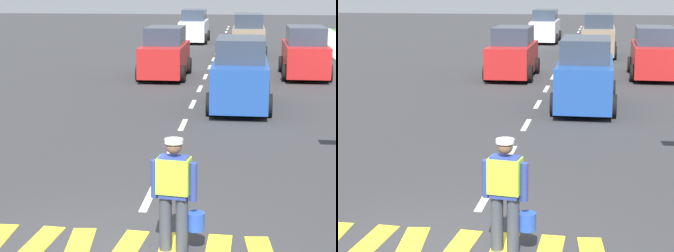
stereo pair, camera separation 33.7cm
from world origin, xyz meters
The scene contains 8 objects.
ground_plane centered at (0.00, 21.00, 0.00)m, with size 96.00×96.00×0.00m, color #333335.
lane_center_line centered at (0.00, 25.20, 0.00)m, with size 0.14×46.40×0.01m.
road_worker centered at (0.73, 0.51, 0.93)m, with size 0.77×0.36×1.67m.
car_outgoing_ahead centered at (1.49, 11.35, 1.01)m, with size 1.89×4.35×2.16m.
car_parked_far centered at (4.01, 18.21, 0.96)m, with size 1.91×4.30×2.06m.
car_outgoing_far centered at (1.72, 25.30, 1.03)m, with size 1.88×4.25×2.21m.
car_oncoming_third centered at (-1.77, 32.87, 0.97)m, with size 1.88×4.39×2.09m.
car_oncoming_second centered at (-1.63, 17.35, 0.95)m, with size 1.91×4.04×2.05m.
Camera 1 is at (1.68, -7.87, 3.79)m, focal length 67.17 mm.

